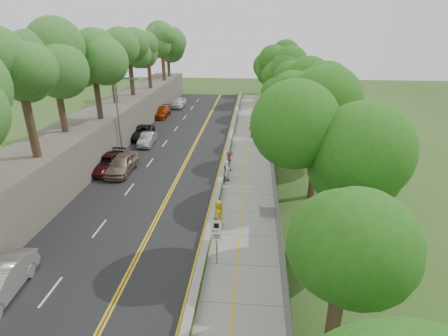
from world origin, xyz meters
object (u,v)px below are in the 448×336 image
(concrete_block, at_px, (267,209))
(painter_0, at_px, (219,213))
(car_2, at_px, (107,163))
(person_far, at_px, (253,130))
(streetlight, at_px, (120,111))
(signpost, at_px, (217,235))
(construction_barrel, at_px, (265,132))

(concrete_block, height_order, painter_0, painter_0)
(car_2, xyz_separation_m, person_far, (13.40, 11.06, 0.24))
(streetlight, relative_size, person_far, 4.25)
(signpost, distance_m, person_far, 23.99)
(person_far, bearing_deg, car_2, 46.41)
(concrete_block, xyz_separation_m, person_far, (-1.24, 17.89, 0.58))
(streetlight, xyz_separation_m, person_far, (13.26, 6.89, -3.65))
(painter_0, bearing_deg, streetlight, 46.89)
(concrete_block, bearing_deg, signpost, -116.41)
(signpost, relative_size, car_2, 0.61)
(concrete_block, distance_m, painter_0, 3.89)
(signpost, bearing_deg, painter_0, 94.27)
(streetlight, height_order, person_far, streetlight)
(person_far, bearing_deg, streetlight, 34.32)
(signpost, bearing_deg, car_2, 132.21)
(streetlight, relative_size, construction_barrel, 8.23)
(painter_0, distance_m, person_far, 20.00)
(signpost, height_order, car_2, signpost)
(painter_0, bearing_deg, person_far, 0.23)
(construction_barrel, height_order, car_2, car_2)
(streetlight, distance_m, painter_0, 17.55)
(construction_barrel, xyz_separation_m, car_2, (-14.90, -12.07, 0.21))
(construction_barrel, bearing_deg, painter_0, -99.64)
(streetlight, distance_m, construction_barrel, 17.24)
(signpost, bearing_deg, concrete_block, 63.59)
(streetlight, bearing_deg, concrete_block, -37.19)
(streetlight, relative_size, concrete_block, 7.31)
(painter_0, bearing_deg, concrete_block, -52.57)
(painter_0, bearing_deg, car_2, 58.24)
(car_2, distance_m, painter_0, 14.38)
(person_far, bearing_deg, concrete_block, 100.82)
(car_2, bearing_deg, construction_barrel, 42.62)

